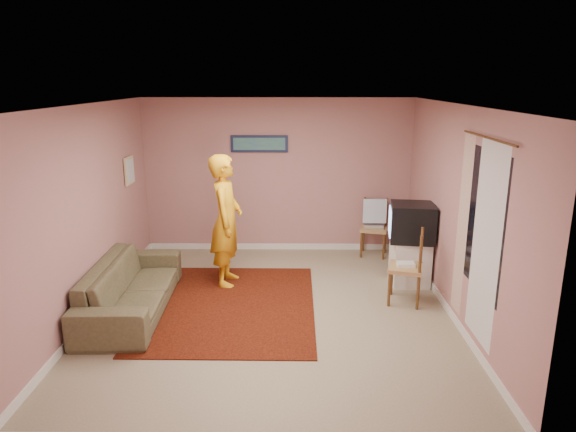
{
  "coord_description": "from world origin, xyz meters",
  "views": [
    {
      "loc": [
        0.26,
        -6.05,
        2.88
      ],
      "look_at": [
        0.19,
        0.6,
        1.11
      ],
      "focal_mm": 32.0,
      "sensor_mm": 36.0,
      "label": 1
    }
  ],
  "objects_px": {
    "chair_b": "(406,259)",
    "crt_tv": "(412,222)",
    "tv_cabinet": "(410,262)",
    "chair_a": "(374,222)",
    "sofa": "(131,287)",
    "person": "(226,221)"
  },
  "relations": [
    {
      "from": "chair_b",
      "to": "crt_tv",
      "type": "bearing_deg",
      "value": 177.79
    },
    {
      "from": "tv_cabinet",
      "to": "chair_b",
      "type": "bearing_deg",
      "value": -107.99
    },
    {
      "from": "chair_a",
      "to": "sofa",
      "type": "relative_size",
      "value": 0.23
    },
    {
      "from": "chair_a",
      "to": "chair_b",
      "type": "height_order",
      "value": "chair_b"
    },
    {
      "from": "tv_cabinet",
      "to": "sofa",
      "type": "height_order",
      "value": "tv_cabinet"
    },
    {
      "from": "chair_b",
      "to": "person",
      "type": "relative_size",
      "value": 0.29
    },
    {
      "from": "tv_cabinet",
      "to": "crt_tv",
      "type": "xyz_separation_m",
      "value": [
        -0.01,
        0.0,
        0.6
      ]
    },
    {
      "from": "chair_a",
      "to": "crt_tv",
      "type": "bearing_deg",
      "value": -61.74
    },
    {
      "from": "chair_a",
      "to": "chair_b",
      "type": "distance_m",
      "value": 1.89
    },
    {
      "from": "chair_b",
      "to": "chair_a",
      "type": "bearing_deg",
      "value": -160.95
    },
    {
      "from": "crt_tv",
      "to": "chair_a",
      "type": "bearing_deg",
      "value": 112.49
    },
    {
      "from": "chair_a",
      "to": "sofa",
      "type": "bearing_deg",
      "value": -133.61
    },
    {
      "from": "crt_tv",
      "to": "chair_b",
      "type": "bearing_deg",
      "value": -99.48
    },
    {
      "from": "tv_cabinet",
      "to": "sofa",
      "type": "relative_size",
      "value": 0.3
    },
    {
      "from": "tv_cabinet",
      "to": "chair_a",
      "type": "height_order",
      "value": "chair_a"
    },
    {
      "from": "tv_cabinet",
      "to": "chair_b",
      "type": "height_order",
      "value": "chair_b"
    },
    {
      "from": "chair_b",
      "to": "person",
      "type": "bearing_deg",
      "value": -89.57
    },
    {
      "from": "tv_cabinet",
      "to": "crt_tv",
      "type": "distance_m",
      "value": 0.6
    },
    {
      "from": "chair_a",
      "to": "person",
      "type": "xyz_separation_m",
      "value": [
        -2.31,
        -1.25,
        0.36
      ]
    },
    {
      "from": "chair_a",
      "to": "person",
      "type": "bearing_deg",
      "value": -137.87
    },
    {
      "from": "crt_tv",
      "to": "sofa",
      "type": "distance_m",
      "value": 3.91
    },
    {
      "from": "sofa",
      "to": "person",
      "type": "bearing_deg",
      "value": -51.71
    }
  ]
}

